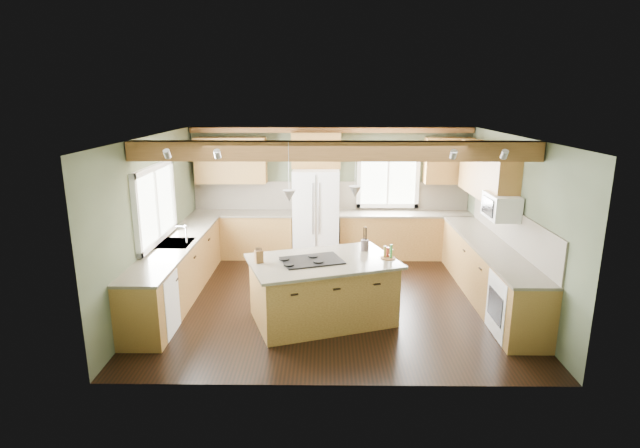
{
  "coord_description": "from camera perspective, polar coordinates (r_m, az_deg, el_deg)",
  "views": [
    {
      "loc": [
        -0.11,
        -7.53,
        3.19
      ],
      "look_at": [
        -0.2,
        0.3,
        1.17
      ],
      "focal_mm": 28.0,
      "sensor_mm": 36.0,
      "label": 1
    }
  ],
  "objects": [
    {
      "name": "microwave",
      "position": [
        8.12,
        20.02,
        1.91
      ],
      "size": [
        0.4,
        0.7,
        0.38
      ],
      "primitive_type": "cube",
      "color": "white",
      "rests_on": "wall_right"
    },
    {
      "name": "oven",
      "position": [
        7.34,
        21.63,
        -8.73
      ],
      "size": [
        0.6,
        0.72,
        0.84
      ],
      "primitive_type": "cube",
      "color": "white",
      "rests_on": "floor"
    },
    {
      "name": "backsplash_right",
      "position": [
        8.35,
        20.92,
        -0.24
      ],
      "size": [
        0.03,
        3.7,
        0.58
      ],
      "primitive_type": "cube",
      "color": "brown",
      "rests_on": "wall_right"
    },
    {
      "name": "window_back",
      "position": [
        10.22,
        7.76,
        5.08
      ],
      "size": [
        1.1,
        0.04,
        1.0
      ],
      "primitive_type": "cube",
      "color": "white",
      "rests_on": "wall_back"
    },
    {
      "name": "counter_left",
      "position": [
        8.27,
        -16.18,
        -2.22
      ],
      "size": [
        0.64,
        3.74,
        0.04
      ],
      "primitive_type": "cube",
      "color": "#474034",
      "rests_on": "base_cab_left"
    },
    {
      "name": "knife_block",
      "position": [
        7.04,
        -6.99,
        -3.72
      ],
      "size": [
        0.13,
        0.12,
        0.18
      ],
      "primitive_type": "cube",
      "rotation": [
        0.0,
        0.0,
        0.48
      ],
      "color": "brown",
      "rests_on": "island_top"
    },
    {
      "name": "counter_back_right",
      "position": [
        10.12,
        9.74,
        1.16
      ],
      "size": [
        2.66,
        0.64,
        0.04
      ],
      "primitive_type": "cube",
      "color": "#474034",
      "rests_on": "base_cab_back_right"
    },
    {
      "name": "dishwasher",
      "position": [
        7.26,
        -18.75,
        -8.72
      ],
      "size": [
        0.6,
        0.6,
        0.84
      ],
      "primitive_type": "cube",
      "color": "white",
      "rests_on": "floor"
    },
    {
      "name": "window_left",
      "position": [
        8.2,
        -18.37,
        2.17
      ],
      "size": [
        0.04,
        1.6,
        1.05
      ],
      "primitive_type": "cube",
      "color": "white",
      "rests_on": "wall_left"
    },
    {
      "name": "cooktop",
      "position": [
        7.08,
        -0.92,
        -4.19
      ],
      "size": [
        0.96,
        0.79,
        0.02
      ],
      "primitive_type": "cube",
      "rotation": [
        0.0,
        0.0,
        0.33
      ],
      "color": "black",
      "rests_on": "island_top"
    },
    {
      "name": "pendant_right",
      "position": [
        7.04,
        4.01,
        3.69
      ],
      "size": [
        0.18,
        0.18,
        0.16
      ],
      "primitive_type": "cone",
      "rotation": [
        3.14,
        0.0,
        0.0
      ],
      "color": "#B2B2B7",
      "rests_on": "ceiling"
    },
    {
      "name": "faucet",
      "position": [
        8.18,
        -15.04,
        -1.23
      ],
      "size": [
        0.02,
        0.02,
        0.28
      ],
      "primitive_type": "cylinder",
      "color": "#B2B2B7",
      "rests_on": "sink"
    },
    {
      "name": "island",
      "position": [
        7.29,
        0.3,
        -7.71
      ],
      "size": [
        2.19,
        1.73,
        0.88
      ],
      "primitive_type": "cube",
      "rotation": [
        0.0,
        0.0,
        0.33
      ],
      "color": "brown",
      "rests_on": "floor"
    },
    {
      "name": "utensil_crock",
      "position": [
        7.57,
        5.14,
        -2.42
      ],
      "size": [
        0.15,
        0.15,
        0.16
      ],
      "primitive_type": "cylinder",
      "rotation": [
        0.0,
        0.0,
        0.25
      ],
      "color": "#433B35",
      "rests_on": "island_top"
    },
    {
      "name": "bottle_tray",
      "position": [
        7.23,
        7.81,
        -3.15
      ],
      "size": [
        0.22,
        0.22,
        0.2
      ],
      "primitive_type": null,
      "rotation": [
        0.0,
        0.0,
        0.02
      ],
      "color": "brown",
      "rests_on": "island_top"
    },
    {
      "name": "base_cab_left",
      "position": [
        8.41,
        -15.96,
        -5.22
      ],
      "size": [
        0.6,
        3.7,
        0.88
      ],
      "primitive_type": "cube",
      "color": "brown",
      "rests_on": "floor"
    },
    {
      "name": "ceiling",
      "position": [
        7.55,
        1.52,
        9.96
      ],
      "size": [
        5.6,
        5.6,
        0.0
      ],
      "primitive_type": "plane",
      "rotation": [
        3.14,
        0.0,
        0.0
      ],
      "color": "silver",
      "rests_on": "wall_back"
    },
    {
      "name": "refrigerator",
      "position": [
        9.92,
        -0.46,
        1.1
      ],
      "size": [
        0.9,
        0.74,
        1.8
      ],
      "primitive_type": "cube",
      "color": "white",
      "rests_on": "floor"
    },
    {
      "name": "island_top",
      "position": [
        7.13,
        0.3,
        -4.29
      ],
      "size": [
        2.35,
        1.89,
        0.04
      ],
      "primitive_type": "cube",
      "rotation": [
        0.0,
        0.0,
        0.33
      ],
      "color": "#474034",
      "rests_on": "island"
    },
    {
      "name": "sink",
      "position": [
        8.27,
        -16.18,
        -2.19
      ],
      "size": [
        0.5,
        0.65,
        0.03
      ],
      "primitive_type": "cube",
      "color": "#262628",
      "rests_on": "counter_left"
    },
    {
      "name": "base_cab_back_left",
      "position": [
        10.25,
        -8.8,
        -1.29
      ],
      "size": [
        2.02,
        0.6,
        0.88
      ],
      "primitive_type": "cube",
      "color": "brown",
      "rests_on": "floor"
    },
    {
      "name": "floor",
      "position": [
        8.18,
        1.4,
        -8.52
      ],
      "size": [
        5.6,
        5.6,
        0.0
      ],
      "primitive_type": "plane",
      "color": "black",
      "rests_on": "ground"
    },
    {
      "name": "upper_cab_over_fridge",
      "position": [
        9.91,
        -0.45,
        8.43
      ],
      "size": [
        0.96,
        0.35,
        0.7
      ],
      "primitive_type": "cube",
      "color": "brown",
      "rests_on": "wall_back"
    },
    {
      "name": "wall_right",
      "position": [
        8.29,
        21.19,
        0.27
      ],
      "size": [
        0.0,
        5.0,
        5.0
      ],
      "primitive_type": "plane",
      "rotation": [
        1.57,
        0.0,
        -1.57
      ],
      "color": "#404833",
      "rests_on": "ground"
    },
    {
      "name": "upper_cab_back_left",
      "position": [
        10.11,
        -10.15,
        7.18
      ],
      "size": [
        1.4,
        0.35,
        0.9
      ],
      "primitive_type": "cube",
      "color": "brown",
      "rests_on": "wall_back"
    },
    {
      "name": "wall_back",
      "position": [
        10.21,
        1.27,
        3.77
      ],
      "size": [
        5.6,
        0.0,
        5.6
      ],
      "primitive_type": "plane",
      "rotation": [
        1.57,
        0.0,
        0.0
      ],
      "color": "#404833",
      "rests_on": "ground"
    },
    {
      "name": "soffit_trim",
      "position": [
        9.95,
        1.31,
        10.7
      ],
      "size": [
        5.55,
        0.2,
        0.1
      ],
      "primitive_type": "cube",
      "color": "brown",
      "rests_on": "ceiling"
    },
    {
      "name": "ceiling_beam",
      "position": [
        6.79,
        1.61,
        8.35
      ],
      "size": [
        5.55,
        0.26,
        0.26
      ],
      "primitive_type": "cube",
      "color": "brown",
      "rests_on": "ceiling"
    },
    {
      "name": "base_cab_back_right",
      "position": [
        10.24,
        9.63,
        -1.34
      ],
      "size": [
        2.62,
        0.6,
        0.88
      ],
      "primitive_type": "cube",
      "color": "brown",
      "rests_on": "floor"
    },
    {
      "name": "pendant_left",
      "position": [
        6.75,
        -3.55,
        3.22
      ],
      "size": [
        0.18,
        0.18,
        0.16
      ],
      "primitive_type": "cone",
      "rotation": [
        3.14,
        0.0,
        0.0
      ],
      "color": "#B2B2B7",
      "rests_on": "ceiling"
    },
    {
      "name": "upper_cab_back_corner",
      "position": [
        10.22,
        14.4,
        7.03
      ],
      "size": [
        0.9,
        0.35,
        0.9
      ],
      "primitive_type": "cube",
      "color": "brown",
      "rests_on": "wall_back"
    },
    {
      "name": "counter_right",
      "position": [
        8.34,
        18.89,
        -2.3
      ],
      "size": [
        0.64,
        3.74,
        0.04
      ],
      "primitive_type": "cube",
      "color": "#474034",
      "rests_on": "base_cab_right"
    },
    {
      "name": "backsplash_back",
      "position": [
        10.21,
        1.27,
        3.26
      ],
      "size": [
        5.58,
        0.03,
        0.58
      ],
      "primitive_type": "cube",
      "color": "brown",
      "rests_on": "wall_back"
    },
    {
      "name": "upper_cab_right",
      "position": [
        8.95,
        18.55,
        5.74
      ],
      "size": [
        0.35,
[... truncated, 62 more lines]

